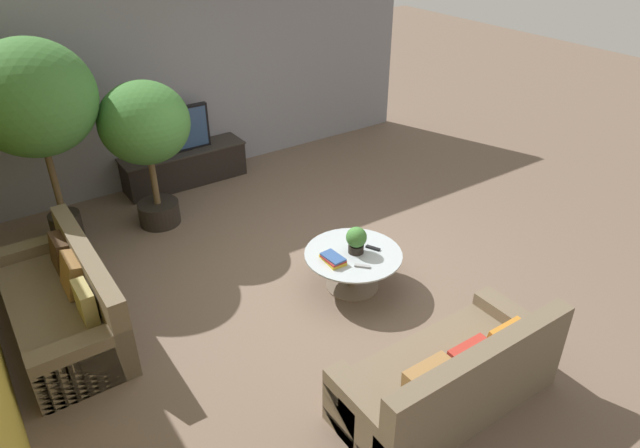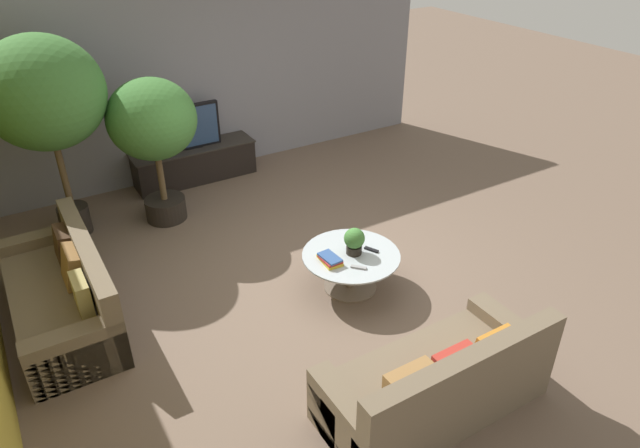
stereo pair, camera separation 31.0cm
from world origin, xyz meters
name	(u,v)px [view 2 (the right image)]	position (x,y,z in m)	size (l,w,h in m)	color
ground_plane	(318,270)	(0.00, 0.00, 0.00)	(24.00, 24.00, 0.00)	brown
back_wall_stone	(201,70)	(0.00, 3.26, 1.50)	(7.40, 0.12, 3.00)	gray
media_console	(195,163)	(-0.35, 2.94, 0.27)	(1.78, 0.50, 0.51)	black
television	(190,127)	(-0.35, 2.94, 0.82)	(0.85, 0.13, 0.63)	black
coffee_table	(351,264)	(0.13, -0.45, 0.30)	(1.04, 1.04, 0.43)	#756656
couch_by_wall	(64,296)	(-2.58, 0.56, 0.29)	(0.84, 2.02, 0.84)	brown
couch_near_entry	(437,384)	(-0.21, -2.21, 0.29)	(1.90, 0.84, 0.84)	brown
potted_palm_tall	(44,96)	(-2.18, 2.28, 1.76)	(1.35, 1.35, 2.44)	black
potted_palm_corner	(153,126)	(-1.10, 2.04, 1.28)	(1.07, 1.07, 1.86)	black
potted_plant_tabletop	(354,240)	(0.17, -0.45, 0.59)	(0.22, 0.22, 0.29)	black
book_stack	(330,259)	(-0.14, -0.46, 0.46)	(0.19, 0.30, 0.07)	gold
remote_black	(371,250)	(0.35, -0.50, 0.44)	(0.04, 0.16, 0.02)	black
remote_silver	(359,267)	(0.05, -0.70, 0.44)	(0.04, 0.16, 0.02)	gray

